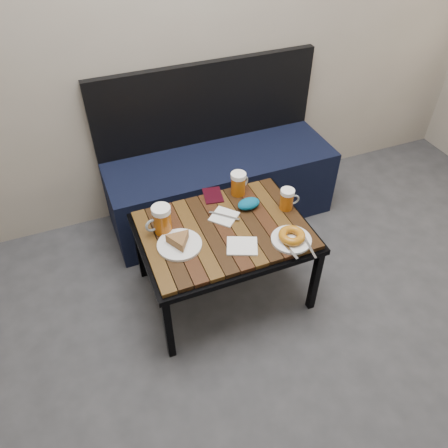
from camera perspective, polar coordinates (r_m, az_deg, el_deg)
name	(u,v)px	position (r m, az deg, el deg)	size (l,w,h in m)	color
bench	(219,179)	(2.79, -0.64, 5.87)	(1.40, 0.50, 0.95)	black
cafe_table	(224,235)	(2.17, 0.00, -1.41)	(0.84, 0.62, 0.47)	black
beer_mug_left	(162,220)	(2.10, -8.16, 0.57)	(0.14, 0.10, 0.15)	#A44E0D
beer_mug_centre	(239,183)	(2.32, 1.91, 5.32)	(0.12, 0.10, 0.13)	#A44E0D
beer_mug_right	(287,199)	(2.25, 8.26, 3.24)	(0.11, 0.08, 0.12)	#A44E0D
plate_pie	(179,242)	(2.05, -5.86, -2.38)	(0.21, 0.21, 0.06)	white
plate_bagel	(292,237)	(2.09, 8.83, -1.73)	(0.19, 0.25, 0.05)	white
napkin_left	(224,217)	(2.20, 0.02, 0.98)	(0.17, 0.17, 0.01)	white
napkin_right	(242,246)	(2.05, 2.38, -2.90)	(0.18, 0.17, 0.01)	white
passport_navy	(177,246)	(2.06, -6.20, -2.91)	(0.09, 0.12, 0.01)	black
passport_burgundy	(213,195)	(2.34, -1.46, 3.77)	(0.10, 0.13, 0.01)	black
knit_pouch	(249,204)	(2.25, 3.25, 2.67)	(0.12, 0.08, 0.05)	#054D86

